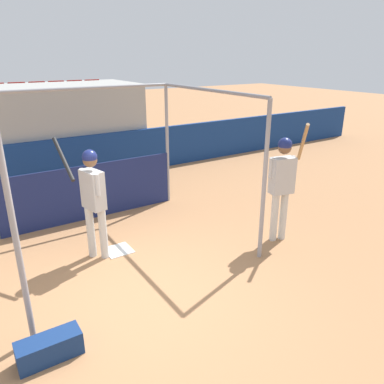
{
  "coord_description": "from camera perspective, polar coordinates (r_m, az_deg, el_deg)",
  "views": [
    {
      "loc": [
        -1.82,
        -4.03,
        3.23
      ],
      "look_at": [
        1.4,
        0.93,
        1.05
      ],
      "focal_mm": 35.0,
      "sensor_mm": 36.0,
      "label": 1
    }
  ],
  "objects": [
    {
      "name": "bleacher_section",
      "position": [
        11.32,
        -23.48,
        8.47
      ],
      "size": [
        5.95,
        2.4,
        2.49
      ],
      "color": "#9E9E99",
      "rests_on": "ground"
    },
    {
      "name": "home_plate",
      "position": [
        6.75,
        -11.13,
        -8.7
      ],
      "size": [
        0.44,
        0.44,
        0.02
      ],
      "color": "white",
      "rests_on": "ground"
    },
    {
      "name": "player_waiting",
      "position": [
        6.76,
        13.62,
        1.94
      ],
      "size": [
        0.78,
        0.48,
        2.18
      ],
      "rotation": [
        0.0,
        0.0,
        -0.23
      ],
      "color": "silver",
      "rests_on": "ground"
    },
    {
      "name": "equipment_bag",
      "position": [
        4.81,
        -20.89,
        -21.33
      ],
      "size": [
        0.7,
        0.28,
        0.28
      ],
      "color": "navy",
      "rests_on": "ground"
    },
    {
      "name": "ground_plane",
      "position": [
        5.48,
        -7.34,
        -16.1
      ],
      "size": [
        60.0,
        60.0,
        0.0
      ],
      "primitive_type": "plane",
      "color": "#A8754C"
    },
    {
      "name": "player_batter",
      "position": [
        6.19,
        -14.93,
        -0.27
      ],
      "size": [
        0.56,
        0.82,
        2.01
      ],
      "rotation": [
        0.0,
        0.0,
        1.8
      ],
      "color": "silver",
      "rests_on": "ground"
    },
    {
      "name": "outfield_wall",
      "position": [
        10.24,
        -21.68,
        3.94
      ],
      "size": [
        24.0,
        0.12,
        1.21
      ],
      "color": "navy",
      "rests_on": "ground"
    },
    {
      "name": "batting_cage",
      "position": [
        7.28,
        -14.09,
        2.86
      ],
      "size": [
        3.71,
        3.19,
        2.67
      ],
      "color": "gray",
      "rests_on": "ground"
    }
  ]
}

